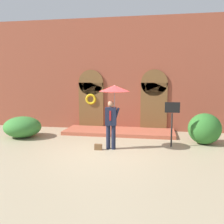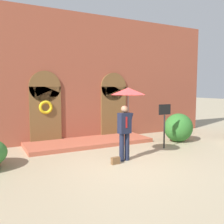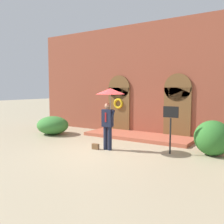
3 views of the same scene
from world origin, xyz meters
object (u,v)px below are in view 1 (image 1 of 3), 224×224
shrub_left (22,127)px  shrub_right (205,129)px  person_with_umbrella (113,98)px  handbag (98,147)px  sign_post (172,117)px

shrub_left → shrub_right: (7.77, 0.20, 0.15)m
shrub_left → shrub_right: bearing=1.5°
person_with_umbrella → shrub_left: (-4.33, 1.17, -1.45)m
person_with_umbrella → handbag: size_ratio=8.44×
handbag → shrub_left: (-3.80, 1.37, 0.35)m
sign_post → shrub_left: (-6.46, 0.45, -0.70)m
person_with_umbrella → shrub_right: size_ratio=1.84×
handbag → sign_post: bearing=15.7°
person_with_umbrella → shrub_right: person_with_umbrella is taller
sign_post → shrub_right: 1.56m
shrub_right → handbag: bearing=-158.4°
handbag → shrub_left: size_ratio=0.17×
person_with_umbrella → handbag: (-0.53, -0.20, -1.80)m
handbag → sign_post: 3.01m
shrub_left → shrub_right: size_ratio=1.29×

